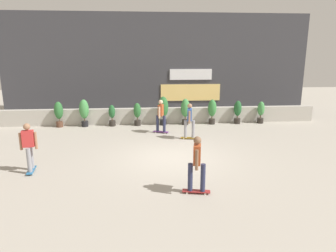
{
  "coord_description": "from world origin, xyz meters",
  "views": [
    {
      "loc": [
        -1.07,
        -11.06,
        3.9
      ],
      "look_at": [
        0.0,
        1.5,
        0.9
      ],
      "focal_mm": 32.29,
      "sensor_mm": 36.0,
      "label": 1
    }
  ],
  "objects_px": {
    "potted_plant_4": "(163,108)",
    "skater_foreground": "(29,145)",
    "skater_far_left": "(161,115)",
    "skater_mid_plaza": "(197,162)",
    "potted_plant_0": "(59,113)",
    "potted_plant_1": "(84,111)",
    "skater_far_right": "(190,120)",
    "potted_plant_8": "(261,111)",
    "potted_plant_2": "(112,115)",
    "potted_plant_3": "(137,113)",
    "potted_plant_7": "(238,111)",
    "potted_plant_5": "(185,110)",
    "potted_plant_6": "(212,110)"
  },
  "relations": [
    {
      "from": "potted_plant_4",
      "to": "skater_foreground",
      "type": "bearing_deg",
      "value": -126.91
    },
    {
      "from": "potted_plant_4",
      "to": "skater_far_left",
      "type": "height_order",
      "value": "skater_far_left"
    },
    {
      "from": "skater_mid_plaza",
      "to": "skater_foreground",
      "type": "xyz_separation_m",
      "value": [
        -5.31,
        2.08,
        0.0
      ]
    },
    {
      "from": "potted_plant_0",
      "to": "skater_far_left",
      "type": "height_order",
      "value": "skater_far_left"
    },
    {
      "from": "potted_plant_1",
      "to": "potted_plant_4",
      "type": "xyz_separation_m",
      "value": [
        4.35,
        0.0,
        0.07
      ]
    },
    {
      "from": "skater_far_right",
      "to": "skater_far_left",
      "type": "xyz_separation_m",
      "value": [
        -1.26,
        1.26,
        0.0
      ]
    },
    {
      "from": "skater_far_left",
      "to": "potted_plant_8",
      "type": "bearing_deg",
      "value": 16.65
    },
    {
      "from": "skater_far_left",
      "to": "skater_far_right",
      "type": "bearing_deg",
      "value": -44.98
    },
    {
      "from": "potted_plant_2",
      "to": "potted_plant_3",
      "type": "relative_size",
      "value": 0.93
    },
    {
      "from": "potted_plant_2",
      "to": "potted_plant_7",
      "type": "height_order",
      "value": "potted_plant_7"
    },
    {
      "from": "potted_plant_1",
      "to": "potted_plant_7",
      "type": "xyz_separation_m",
      "value": [
        8.63,
        0.0,
        -0.13
      ]
    },
    {
      "from": "potted_plant_7",
      "to": "potted_plant_8",
      "type": "distance_m",
      "value": 1.38
    },
    {
      "from": "potted_plant_7",
      "to": "skater_far_left",
      "type": "relative_size",
      "value": 0.78
    },
    {
      "from": "potted_plant_1",
      "to": "skater_foreground",
      "type": "relative_size",
      "value": 0.89
    },
    {
      "from": "skater_mid_plaza",
      "to": "skater_foreground",
      "type": "bearing_deg",
      "value": 158.57
    },
    {
      "from": "skater_mid_plaza",
      "to": "skater_foreground",
      "type": "height_order",
      "value": "same"
    },
    {
      "from": "potted_plant_1",
      "to": "potted_plant_3",
      "type": "bearing_deg",
      "value": 0.0
    },
    {
      "from": "potted_plant_0",
      "to": "potted_plant_5",
      "type": "distance_m",
      "value": 6.96
    },
    {
      "from": "potted_plant_6",
      "to": "potted_plant_7",
      "type": "bearing_deg",
      "value": 0.0
    },
    {
      "from": "potted_plant_3",
      "to": "potted_plant_5",
      "type": "bearing_deg",
      "value": 0.0
    },
    {
      "from": "potted_plant_6",
      "to": "skater_mid_plaza",
      "type": "height_order",
      "value": "skater_mid_plaza"
    },
    {
      "from": "potted_plant_2",
      "to": "potted_plant_6",
      "type": "relative_size",
      "value": 0.83
    },
    {
      "from": "potted_plant_3",
      "to": "potted_plant_1",
      "type": "bearing_deg",
      "value": 180.0
    },
    {
      "from": "skater_mid_plaza",
      "to": "potted_plant_5",
      "type": "bearing_deg",
      "value": 84.04
    },
    {
      "from": "potted_plant_0",
      "to": "skater_far_right",
      "type": "bearing_deg",
      "value": -24.18
    },
    {
      "from": "potted_plant_4",
      "to": "potted_plant_7",
      "type": "bearing_deg",
      "value": 0.0
    },
    {
      "from": "potted_plant_0",
      "to": "potted_plant_2",
      "type": "distance_m",
      "value": 2.87
    },
    {
      "from": "potted_plant_8",
      "to": "skater_far_left",
      "type": "xyz_separation_m",
      "value": [
        -5.9,
        -1.76,
        0.25
      ]
    },
    {
      "from": "potted_plant_2",
      "to": "potted_plant_8",
      "type": "distance_m",
      "value": 8.5
    },
    {
      "from": "skater_mid_plaza",
      "to": "potted_plant_4",
      "type": "bearing_deg",
      "value": 92.26
    },
    {
      "from": "skater_far_left",
      "to": "skater_mid_plaza",
      "type": "bearing_deg",
      "value": -85.17
    },
    {
      "from": "potted_plant_0",
      "to": "potted_plant_8",
      "type": "bearing_deg",
      "value": 0.0
    },
    {
      "from": "potted_plant_1",
      "to": "potted_plant_6",
      "type": "xyz_separation_m",
      "value": [
        7.14,
        0.0,
        -0.06
      ]
    },
    {
      "from": "potted_plant_0",
      "to": "potted_plant_7",
      "type": "xyz_separation_m",
      "value": [
        9.99,
        0.0,
        -0.06
      ]
    },
    {
      "from": "potted_plant_3",
      "to": "potted_plant_7",
      "type": "xyz_separation_m",
      "value": [
        5.73,
        0.0,
        0.04
      ]
    },
    {
      "from": "potted_plant_1",
      "to": "skater_far_left",
      "type": "height_order",
      "value": "skater_far_left"
    },
    {
      "from": "potted_plant_0",
      "to": "potted_plant_4",
      "type": "relative_size",
      "value": 0.87
    },
    {
      "from": "potted_plant_1",
      "to": "potted_plant_4",
      "type": "relative_size",
      "value": 0.93
    },
    {
      "from": "skater_far_left",
      "to": "potted_plant_1",
      "type": "bearing_deg",
      "value": 156.78
    },
    {
      "from": "potted_plant_6",
      "to": "skater_far_right",
      "type": "relative_size",
      "value": 0.84
    },
    {
      "from": "potted_plant_1",
      "to": "potted_plant_8",
      "type": "relative_size",
      "value": 1.19
    },
    {
      "from": "potted_plant_6",
      "to": "potted_plant_2",
      "type": "bearing_deg",
      "value": 180.0
    },
    {
      "from": "potted_plant_4",
      "to": "skater_far_right",
      "type": "relative_size",
      "value": 0.95
    },
    {
      "from": "potted_plant_6",
      "to": "potted_plant_7",
      "type": "relative_size",
      "value": 1.07
    },
    {
      "from": "potted_plant_6",
      "to": "skater_far_left",
      "type": "xyz_separation_m",
      "value": [
        -3.03,
        -1.76,
        0.13
      ]
    },
    {
      "from": "potted_plant_1",
      "to": "skater_far_right",
      "type": "distance_m",
      "value": 6.16
    },
    {
      "from": "potted_plant_7",
      "to": "skater_far_right",
      "type": "relative_size",
      "value": 0.78
    },
    {
      "from": "potted_plant_2",
      "to": "potted_plant_4",
      "type": "height_order",
      "value": "potted_plant_4"
    },
    {
      "from": "potted_plant_5",
      "to": "potted_plant_8",
      "type": "relative_size",
      "value": 1.17
    },
    {
      "from": "skater_foreground",
      "to": "potted_plant_2",
      "type": "bearing_deg",
      "value": 72.26
    }
  ]
}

